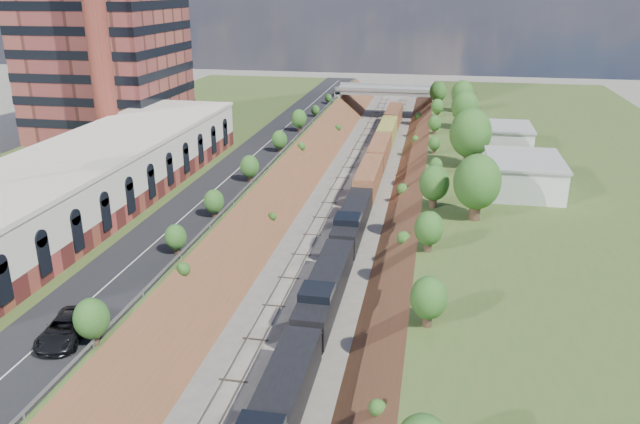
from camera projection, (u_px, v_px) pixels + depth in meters
platform_left at (144, 169)px, 98.70m from camera, size 44.00×180.00×5.00m
platform_right at (584, 194)px, 87.10m from camera, size 44.00×180.00×5.00m
embankment_left at (279, 193)px, 95.69m from camera, size 10.00×180.00×10.00m
embankment_right at (424, 201)px, 91.83m from camera, size 10.00×180.00×10.00m
rail_left_track at (333, 195)px, 94.19m from camera, size 1.58×180.00×0.18m
rail_right_track at (367, 197)px, 93.27m from camera, size 1.58×180.00×0.18m
road at (250, 159)px, 94.76m from camera, size 8.00×180.00×0.10m
guardrail at (275, 158)px, 93.68m from camera, size 0.10×171.00×0.70m
commercial_building at (96, 173)px, 75.46m from camera, size 14.30×62.30×7.00m
smokestack at (96, 23)px, 87.84m from camera, size 3.20×3.20×40.00m
overpass at (387, 96)px, 149.31m from camera, size 24.50×8.30×7.40m
white_building_near at (523, 176)px, 79.85m from camera, size 9.00×12.00×4.00m
white_building_far at (504, 138)px, 100.31m from camera, size 8.00×10.00×3.60m
tree_right_large at (477, 182)px, 69.10m from camera, size 5.25×5.25×7.61m
tree_left_crest at (159, 254)px, 56.50m from camera, size 2.45×2.45×3.55m
freight_train at (367, 182)px, 92.18m from camera, size 2.99×120.62×4.55m
suv at (66, 329)px, 46.27m from camera, size 3.73×6.54×1.72m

